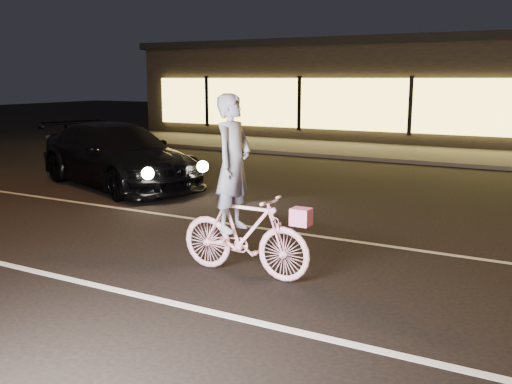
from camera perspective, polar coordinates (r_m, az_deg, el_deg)
The scene contains 7 objects.
ground at distance 8.77m, azimuth -9.42°, elevation -6.05°, with size 90.00×90.00×0.00m, color black.
lane_stripe_near at distance 7.71m, azimuth -16.38°, elevation -8.79°, with size 60.00×0.12×0.01m, color silver.
lane_stripe_far at distance 10.35m, azimuth -2.58°, elevation -3.20°, with size 60.00×0.10×0.01m, color gray.
sidewalk at distance 20.39m, azimuth 13.74°, elevation 3.84°, with size 30.00×4.00×0.12m, color #383533.
storefront at distance 26.05m, azimuth 17.47°, elevation 9.80°, with size 25.40×8.42×4.20m.
cyclist at distance 7.52m, azimuth -1.48°, elevation -2.05°, with size 1.91×0.66×2.40m.
sedan at distance 14.29m, azimuth -13.64°, elevation 3.60°, with size 5.62×3.72×1.51m.
Camera 1 is at (5.23, -6.55, 2.59)m, focal length 40.00 mm.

